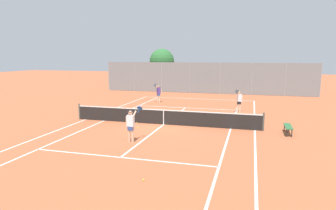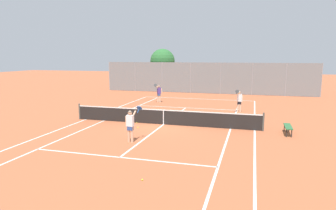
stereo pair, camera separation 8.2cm
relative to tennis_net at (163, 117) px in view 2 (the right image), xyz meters
The scene contains 13 objects.
ground_plane 0.51m from the tennis_net, ahead, with size 120.00×120.00×0.00m, color #B25B38.
court_line_markings 0.51m from the tennis_net, ahead, with size 11.10×23.90×0.01m.
tennis_net is the anchor object (origin of this frame).
player_near_side 4.22m from the tennis_net, 96.08° to the right, with size 0.70×0.72×1.77m.
player_far_left 9.12m from the tennis_net, 109.42° to the left, with size 0.57×0.81×1.77m.
player_far_right 7.10m from the tennis_net, 52.32° to the left, with size 0.56×0.82×1.77m.
loose_tennis_ball_0 2.48m from the tennis_net, 13.41° to the left, with size 0.07×0.07×0.07m, color #D1DB33.
loose_tennis_ball_1 1.83m from the tennis_net, 133.23° to the right, with size 0.07×0.07×0.07m, color #D1DB33.
loose_tennis_ball_2 8.59m from the tennis_net, 78.09° to the right, with size 0.07×0.07×0.07m, color #D1DB33.
loose_tennis_ball_3 1.81m from the tennis_net, behind, with size 0.07×0.07×0.07m, color #D1DB33.
courtside_bench 7.25m from the tennis_net, ahead, with size 0.36×1.50×0.47m.
back_fence 16.61m from the tennis_net, 90.00° to the left, with size 24.24×0.08×3.54m.
tree_behind_left 20.86m from the tennis_net, 107.30° to the left, with size 3.16×3.16×5.17m.
Camera 2 is at (5.30, -17.51, 4.24)m, focal length 32.00 mm.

